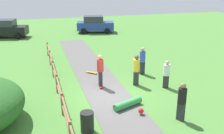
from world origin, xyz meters
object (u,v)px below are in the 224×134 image
bystander_white (166,73)px  skater_riding (100,69)px  trash_bin (87,122)px  skateboard_loose (91,72)px  skater_fallen (129,104)px  bystander_yellow (136,69)px  parked_car_blue (95,24)px  bystander_blue (142,59)px  bystander_black (182,100)px  parked_car_black (6,29)px

bystander_white → skater_riding: bearing=161.7°
trash_bin → skateboard_loose: bearing=76.1°
skater_fallen → bystander_white: bystander_white is taller
bystander_yellow → skateboard_loose: bearing=128.4°
skater_fallen → parked_car_blue: 19.05m
skater_riding → parked_car_blue: (3.44, 15.89, -0.15)m
bystander_white → bystander_blue: size_ratio=0.91×
bystander_white → parked_car_blue: bearing=90.6°
bystander_black → bystander_blue: bearing=83.4°
trash_bin → bystander_white: 6.21m
skater_fallen → bystander_white: (2.93, 1.75, 0.70)m
bystander_black → bystander_yellow: bystander_yellow is taller
skater_fallen → bystander_black: size_ratio=0.91×
skater_fallen → parked_car_black: parked_car_black is taller
bystander_white → bystander_blue: (-0.42, 2.53, 0.10)m
skater_riding → bystander_black: 5.30m
bystander_yellow → parked_car_black: parked_car_black is taller
skateboard_loose → bystander_blue: bearing=-17.7°
skateboard_loose → parked_car_blue: bearing=75.7°
trash_bin → skater_riding: (1.69, 4.41, 0.66)m
skateboard_loose → bystander_yellow: bystander_yellow is taller
parked_car_blue → skater_riding: bearing=-102.2°
bystander_white → bystander_yellow: bearing=149.7°
skateboard_loose → bystander_yellow: size_ratio=0.38×
skater_riding → bystander_yellow: 2.12m
bystander_white → bystander_black: size_ratio=0.92×
bystander_white → bystander_blue: bearing=99.4°
skater_fallen → bystander_yellow: (1.42, 2.63, 0.83)m
skateboard_loose → bystander_black: bearing=-70.4°
bystander_white → parked_car_black: parked_car_black is taller
bystander_yellow → skater_fallen: bearing=-118.4°
bystander_yellow → trash_bin: bearing=-132.8°
skater_fallen → bystander_yellow: bystander_yellow is taller
parked_car_black → bystander_blue: bearing=-57.1°
bystander_white → skater_fallen: bearing=-149.1°
bystander_black → bystander_blue: size_ratio=0.99×
trash_bin → parked_car_black: bearing=102.6°
skateboard_loose → bystander_blue: size_ratio=0.39×
skater_fallen → parked_car_blue: parked_car_blue is taller
trash_bin → bystander_yellow: bearing=47.2°
skater_fallen → bystander_blue: (2.51, 4.28, 0.81)m
skater_fallen → parked_car_black: bearing=110.1°
bystander_yellow → bystander_black: bearing=-84.8°
bystander_black → parked_car_black: bearing=113.0°
bystander_yellow → parked_car_blue: size_ratio=0.41×
skater_fallen → bystander_black: 2.64m
bystander_blue → parked_car_blue: bearing=89.0°
bystander_blue → parked_car_blue: parked_car_blue is taller
skater_fallen → parked_car_blue: (2.76, 18.83, 0.76)m
bystander_yellow → bystander_blue: size_ratio=1.02×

